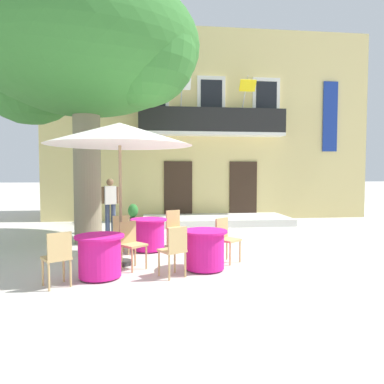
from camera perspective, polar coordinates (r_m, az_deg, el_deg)
The scene contains 16 objects.
ground_plane at distance 8.99m, azimuth 2.91°, elevation -8.79°, with size 120.00×120.00×0.00m, color beige.
building_facade at distance 15.94m, azimuth 1.92°, elevation 9.97°, with size 13.00×5.09×7.50m.
entrance_step_platform at distance 12.90m, azimuth 3.86°, elevation -4.57°, with size 5.29×2.19×0.25m, color silver.
plane_tree at distance 10.17m, azimuth -17.43°, elevation 20.79°, with size 6.07×5.33×6.88m.
cafe_table_near_tree at distance 6.49m, azimuth -14.75°, elevation -10.01°, with size 0.86×0.86×0.76m.
cafe_chair_near_tree_0 at distance 6.14m, azimuth -21.00°, elevation -9.57°, with size 0.55×0.55×0.91m.
cafe_chair_near_tree_1 at distance 6.95m, azimuth -9.87°, elevation -7.92°, with size 0.56×0.56×0.91m.
cafe_table_middle at distance 6.80m, azimuth 2.10°, elevation -9.30°, with size 0.86×0.86×0.76m.
cafe_chair_middle_0 at distance 7.39m, azimuth 5.48°, elevation -7.22°, with size 0.56×0.56×0.91m.
cafe_chair_middle_1 at distance 6.28m, azimuth -2.89°, elevation -9.08°, with size 0.55×0.55×0.91m.
cafe_table_front at distance 8.47m, azimuth -7.04°, elevation -6.84°, with size 0.86×0.86×0.76m.
cafe_chair_front_0 at distance 8.10m, azimuth -11.68°, elevation -6.36°, with size 0.53×0.53×0.91m.
cafe_chair_front_1 at distance 8.85m, azimuth -2.79°, elevation -5.49°, with size 0.53×0.53×0.91m.
cafe_umbrella at distance 7.19m, azimuth -11.68°, elevation 9.10°, with size 2.90×2.90×2.85m.
ground_planter_left at distance 12.82m, azimuth -9.56°, elevation -3.38°, with size 0.36×0.36×0.73m.
pedestrian_near_entrance at distance 11.10m, azimuth -13.15°, elevation -1.62°, with size 0.53×0.32×1.68m.
Camera 1 is at (-1.43, -8.68, 1.86)m, focal length 32.81 mm.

